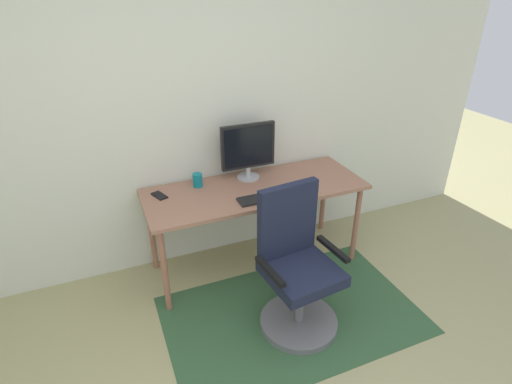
{
  "coord_description": "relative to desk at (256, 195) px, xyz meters",
  "views": [
    {
      "loc": [
        -0.53,
        -0.79,
        2.16
      ],
      "look_at": [
        0.45,
        1.56,
        0.83
      ],
      "focal_mm": 28.49,
      "sensor_mm": 36.0,
      "label": 1
    }
  ],
  "objects": [
    {
      "name": "coffee_cup",
      "position": [
        -0.41,
        0.19,
        0.12
      ],
      "size": [
        0.08,
        0.08,
        0.11
      ],
      "primitive_type": "cylinder",
      "color": "#0F7483",
      "rests_on": "desk"
    },
    {
      "name": "cell_phone",
      "position": [
        -0.72,
        0.14,
        0.07
      ],
      "size": [
        0.11,
        0.15,
        0.01
      ],
      "primitive_type": "cube",
      "rotation": [
        0.0,
        0.0,
        0.36
      ],
      "color": "black",
      "rests_on": "desk"
    },
    {
      "name": "wall_back",
      "position": [
        -0.55,
        0.39,
        0.64
      ],
      "size": [
        6.0,
        0.1,
        2.6
      ],
      "primitive_type": "cube",
      "color": "silver",
      "rests_on": "ground"
    },
    {
      "name": "office_chair",
      "position": [
        0.0,
        -0.72,
        -0.26
      ],
      "size": [
        0.56,
        0.54,
        1.02
      ],
      "rotation": [
        0.0,
        0.0,
        0.11
      ],
      "color": "slate",
      "rests_on": "ground"
    },
    {
      "name": "computer_mouse",
      "position": [
        0.35,
        -0.18,
        0.08
      ],
      "size": [
        0.06,
        0.1,
        0.03
      ],
      "primitive_type": "ellipsoid",
      "color": "white",
      "rests_on": "desk"
    },
    {
      "name": "monitor",
      "position": [
        0.01,
        0.18,
        0.32
      ],
      "size": [
        0.44,
        0.18,
        0.45
      ],
      "color": "#B2B2B7",
      "rests_on": "desk"
    },
    {
      "name": "desk",
      "position": [
        0.0,
        0.0,
        0.0
      ],
      "size": [
        1.72,
        0.64,
        0.73
      ],
      "color": "#9B6952",
      "rests_on": "ground"
    },
    {
      "name": "keyboard",
      "position": [
        0.01,
        -0.2,
        0.07
      ],
      "size": [
        0.43,
        0.13,
        0.02
      ],
      "primitive_type": "cube",
      "color": "black",
      "rests_on": "desk"
    },
    {
      "name": "area_rug",
      "position": [
        0.01,
        -0.67,
        -0.66
      ],
      "size": [
        1.79,
        1.12,
        0.01
      ],
      "primitive_type": "cube",
      "color": "#315533",
      "rests_on": "ground"
    }
  ]
}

